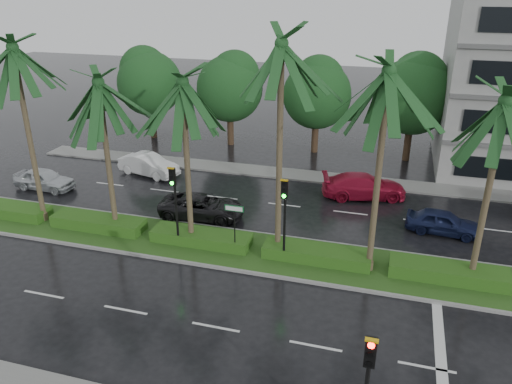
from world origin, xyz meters
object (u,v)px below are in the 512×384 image
(street_sign, at_px, (234,217))
(car_white, at_px, (149,165))
(car_silver, at_px, (44,179))
(car_darkgrey, at_px, (202,207))
(car_red, at_px, (364,186))
(car_blue, at_px, (443,222))
(signal_median_left, at_px, (174,195))

(street_sign, height_order, car_white, street_sign)
(street_sign, xyz_separation_m, car_silver, (-14.60, 4.65, -1.44))
(car_silver, bearing_deg, car_darkgrey, -93.43)
(car_silver, xyz_separation_m, car_red, (20.10, 4.43, 0.07))
(car_silver, height_order, car_blue, car_silver)
(car_red, bearing_deg, car_blue, -144.12)
(street_sign, bearing_deg, car_red, 58.79)
(car_red, bearing_deg, street_sign, 134.04)
(car_silver, relative_size, car_darkgrey, 0.83)
(car_darkgrey, height_order, car_red, car_red)
(car_white, distance_m, car_blue, 19.56)
(car_white, bearing_deg, car_red, -75.84)
(street_sign, bearing_deg, signal_median_left, -176.53)
(signal_median_left, distance_m, car_white, 11.21)
(signal_median_left, relative_size, car_blue, 1.14)
(signal_median_left, height_order, car_silver, signal_median_left)
(car_darkgrey, relative_size, car_red, 0.94)
(car_silver, distance_m, car_blue, 24.61)
(signal_median_left, height_order, street_sign, signal_median_left)
(street_sign, xyz_separation_m, car_white, (-9.25, 8.84, -1.39))
(car_silver, distance_m, car_white, 6.79)
(car_white, xyz_separation_m, car_darkgrey, (6.08, -5.26, -0.06))
(car_silver, distance_m, car_red, 20.58)
(car_white, distance_m, car_darkgrey, 8.04)
(car_silver, bearing_deg, car_white, -49.99)
(street_sign, relative_size, car_darkgrey, 0.54)
(street_sign, relative_size, car_blue, 0.68)
(car_red, bearing_deg, car_silver, 87.68)
(car_blue, bearing_deg, car_red, 55.60)
(street_sign, relative_size, car_red, 0.50)
(car_red, xyz_separation_m, car_blue, (4.50, -3.69, -0.10))
(car_white, xyz_separation_m, car_red, (14.75, 0.24, 0.02))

